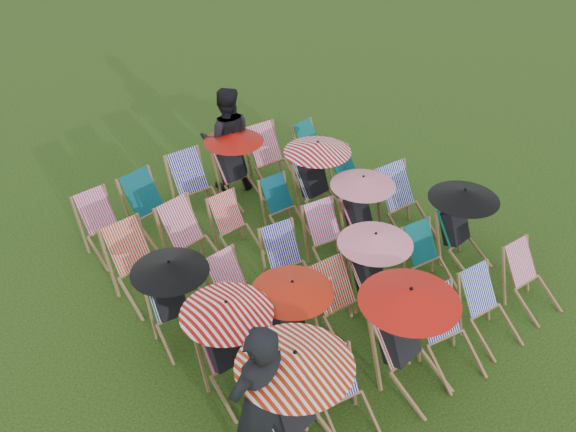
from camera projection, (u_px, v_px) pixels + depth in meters
ground at (310, 279)px, 9.29m from camera, size 100.00×100.00×0.00m
deckchair_0 at (300, 407)px, 6.48m from camera, size 1.20×1.31×1.43m
deckchair_1 at (347, 399)px, 6.99m from camera, size 0.66×0.84×0.84m
deckchair_2 at (410, 338)px, 7.31m from camera, size 1.16×1.25×1.37m
deckchair_3 at (451, 336)px, 7.70m from camera, size 0.74×0.94×0.94m
deckchair_4 at (491, 310)px, 8.12m from camera, size 0.64×0.85×0.88m
deckchair_5 at (533, 280)px, 8.61m from camera, size 0.59×0.80×0.85m
deckchair_6 at (230, 347)px, 7.29m from camera, size 1.06×1.10×1.25m
deckchair_7 at (295, 322)px, 7.68m from camera, size 0.99×1.08×1.18m
deckchair_8 at (345, 306)px, 8.13m from camera, size 0.67×0.91×0.95m
deckchair_9 at (377, 272)px, 8.46m from camera, size 0.99×1.08×1.18m
deckchair_10 at (430, 260)px, 8.97m from camera, size 0.64×0.84×0.85m
deckchair_11 at (463, 226)px, 9.29m from camera, size 1.02×1.09×1.21m
deckchair_12 at (173, 301)px, 8.00m from camera, size 0.98×1.03×1.16m
deckchair_13 at (238, 292)px, 8.42m from camera, size 0.66×0.85×0.87m
deckchair_14 at (290, 264)px, 8.86m from camera, size 0.70×0.89×0.90m
deckchair_15 at (331, 239)px, 9.34m from camera, size 0.69×0.89×0.90m
deckchair_16 at (364, 211)px, 9.66m from camera, size 0.98×1.06×1.16m
deckchair_17 at (407, 204)px, 9.99m from camera, size 0.73×0.98×1.02m
deckchair_18 at (140, 266)px, 8.74m from camera, size 0.72×0.97×1.01m
deckchair_19 at (193, 241)px, 9.23m from camera, size 0.80×1.01×1.00m
deckchair_20 at (236, 227)px, 9.64m from camera, size 0.58×0.79×0.84m
deckchair_21 at (285, 208)px, 10.08m from camera, size 0.57×0.78×0.82m
deckchair_22 at (319, 178)px, 10.31m from camera, size 1.08×1.14×1.28m
deckchair_23 at (353, 177)px, 10.85m from camera, size 0.64×0.82×0.83m
deckchair_24 at (106, 227)px, 9.58m from camera, size 0.67×0.88×0.91m
deckchair_25 at (154, 210)px, 9.89m from camera, size 0.80×1.01×0.99m
deckchair_26 at (197, 189)px, 10.36m from camera, size 0.69×0.96×1.02m
deckchair_27 at (236, 165)px, 10.76m from camera, size 1.00×1.07×1.18m
deckchair_28 at (273, 160)px, 11.14m from camera, size 0.72×0.98×1.02m
deckchair_29 at (316, 149)px, 11.68m from camera, size 0.66×0.84×0.83m
person_left at (260, 401)px, 6.28m from camera, size 0.74×0.51×1.93m
person_rear at (227, 139)px, 10.90m from camera, size 1.13×1.05×1.85m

